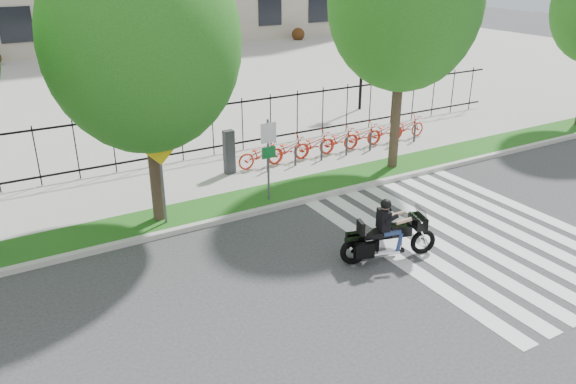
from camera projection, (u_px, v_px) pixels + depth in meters
ground at (323, 283)px, 13.04m from camera, size 120.00×120.00×0.00m
curb at (246, 214)px, 16.27m from camera, size 60.00×0.20×0.15m
grass_verge at (233, 204)px, 16.95m from camera, size 60.00×1.50×0.15m
sidewalk at (202, 178)px, 18.94m from camera, size 60.00×3.50×0.15m
plaza at (89, 83)px, 32.93m from camera, size 80.00×34.00×0.10m
crosswalk_stripes at (471, 234)px, 15.26m from camera, size 5.70×8.00×0.01m
iron_fence at (181, 134)px, 19.91m from camera, size 30.00×0.06×2.00m
lamp_post_right at (363, 44)px, 25.94m from camera, size 1.06×0.70×4.25m
street_tree_1 at (142, 40)px, 13.94m from camera, size 4.99×4.99×7.79m
street_tree_2 at (405, 2)px, 17.61m from camera, size 4.89×4.89×8.31m
bike_share_station at (337, 140)px, 20.99m from camera, size 8.85×0.84×1.50m
sign_pole_regulatory at (268, 150)px, 16.48m from camera, size 0.50×0.09×2.50m
sign_pole_warning at (161, 169)px, 14.99m from camera, size 0.78×0.09×2.49m
motorcycle_rider at (389, 235)px, 13.82m from camera, size 2.50×1.12×1.97m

